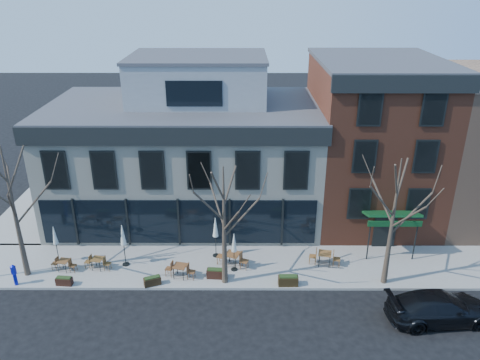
{
  "coord_description": "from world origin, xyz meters",
  "views": [
    {
      "loc": [
        3.91,
        -25.91,
        16.01
      ],
      "look_at": [
        3.84,
        2.0,
        3.88
      ],
      "focal_mm": 35.0,
      "sensor_mm": 36.0,
      "label": 1
    }
  ],
  "objects_px": {
    "call_box": "(14,274)",
    "cafe_set_0": "(64,264)",
    "parked_sedan": "(440,308)",
    "umbrella_0": "(55,237)"
  },
  "relations": [
    {
      "from": "cafe_set_0",
      "to": "call_box",
      "type": "bearing_deg",
      "value": -147.85
    },
    {
      "from": "parked_sedan",
      "to": "umbrella_0",
      "type": "xyz_separation_m",
      "value": [
        -21.04,
        5.01,
        1.09
      ]
    },
    {
      "from": "call_box",
      "to": "umbrella_0",
      "type": "height_order",
      "value": "umbrella_0"
    },
    {
      "from": "parked_sedan",
      "to": "cafe_set_0",
      "type": "bearing_deg",
      "value": 73.1
    },
    {
      "from": "cafe_set_0",
      "to": "umbrella_0",
      "type": "bearing_deg",
      "value": 126.23
    },
    {
      "from": "parked_sedan",
      "to": "call_box",
      "type": "xyz_separation_m",
      "value": [
        -22.62,
        2.72,
        0.08
      ]
    },
    {
      "from": "parked_sedan",
      "to": "umbrella_0",
      "type": "height_order",
      "value": "umbrella_0"
    },
    {
      "from": "call_box",
      "to": "cafe_set_0",
      "type": "distance_m",
      "value": 2.65
    },
    {
      "from": "call_box",
      "to": "cafe_set_0",
      "type": "relative_size",
      "value": 0.83
    },
    {
      "from": "parked_sedan",
      "to": "call_box",
      "type": "distance_m",
      "value": 22.78
    }
  ]
}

